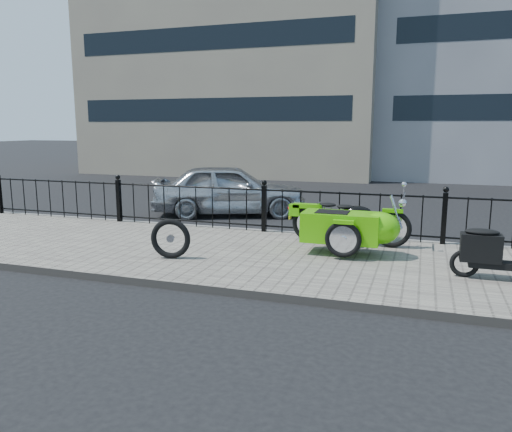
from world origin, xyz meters
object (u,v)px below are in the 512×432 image
(spare_tire, at_px, (171,239))
(sedan_car, at_px, (229,189))
(scooter, at_px, (499,253))
(motorcycle_sidecar, at_px, (353,226))

(spare_tire, distance_m, sedan_car, 4.88)
(scooter, bearing_deg, spare_tire, -174.92)
(spare_tire, bearing_deg, sedan_car, 100.20)
(scooter, xyz_separation_m, sedan_car, (-5.84, 4.36, 0.15))
(motorcycle_sidecar, distance_m, scooter, 2.37)
(motorcycle_sidecar, height_order, sedan_car, sedan_car)
(spare_tire, height_order, sedan_car, sedan_car)
(spare_tire, bearing_deg, motorcycle_sidecar, 25.67)
(motorcycle_sidecar, xyz_separation_m, scooter, (2.19, -0.90, -0.08))
(scooter, distance_m, sedan_car, 7.29)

